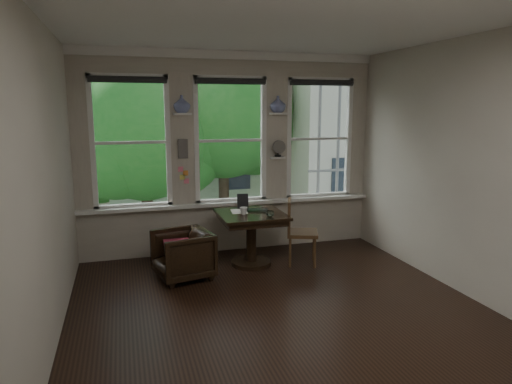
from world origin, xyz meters
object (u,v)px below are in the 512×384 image
object	(u,v)px
laptop	(256,211)
mug	(244,211)
armchair_left	(183,255)
side_chair_right	(302,232)
table	(251,239)

from	to	relation	value
laptop	mug	bearing A→B (deg)	-139.08
armchair_left	laptop	size ratio (longest dim) A/B	2.07
armchair_left	mug	size ratio (longest dim) A/B	6.50
side_chair_right	mug	world-z (taller)	side_chair_right
laptop	mug	size ratio (longest dim) A/B	3.15
table	laptop	world-z (taller)	laptop
table	armchair_left	bearing A→B (deg)	-165.96
side_chair_right	laptop	world-z (taller)	side_chair_right
side_chair_right	mug	size ratio (longest dim) A/B	8.58
side_chair_right	mug	xyz separation A→B (m)	(-0.82, 0.12, 0.34)
side_chair_right	mug	distance (m)	0.90
mug	table	bearing A→B (deg)	22.17
laptop	mug	xyz separation A→B (m)	(-0.21, -0.10, 0.04)
side_chair_right	laptop	xyz separation A→B (m)	(-0.62, 0.22, 0.30)
armchair_left	mug	distance (m)	1.02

